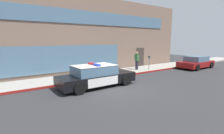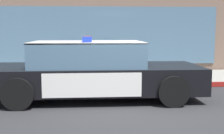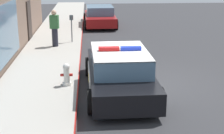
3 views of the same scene
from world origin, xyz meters
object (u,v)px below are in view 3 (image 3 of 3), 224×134
Objects in this scene: car_down_street at (100,16)px; parking_meter at (71,23)px; pedestrian_on_sidewalk at (55,28)px; police_cruiser at (119,71)px; fire_hydrant at (67,75)px.

parking_meter reaches higher than car_down_street.
pedestrian_on_sidewalk is 1.15m from parking_meter.
car_down_street is at bearing -0.26° from police_cruiser.
car_down_street is 5.60m from parking_meter.
pedestrian_on_sidewalk is (5.51, 0.86, 0.51)m from fire_hydrant.
pedestrian_on_sidewalk is (5.80, 2.52, 0.33)m from police_cruiser.
police_cruiser is 6.33m from pedestrian_on_sidewalk.
pedestrian_on_sidewalk is 1.28× the size of parking_meter.
car_down_street is (11.74, -1.47, 0.13)m from fire_hydrant.
police_cruiser is 6.91m from parking_meter.
pedestrian_on_sidewalk is at bearing 158.06° from car_down_street.
car_down_street is (12.02, 0.20, -0.05)m from police_cruiser.
fire_hydrant is at bearing 171.42° from car_down_street.
police_cruiser is 3.72× the size of parking_meter.
pedestrian_on_sidewalk reaches higher than fire_hydrant.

